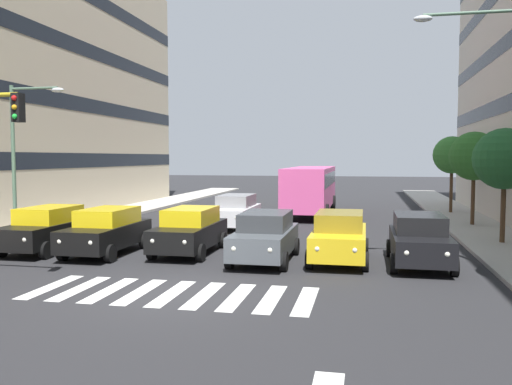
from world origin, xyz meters
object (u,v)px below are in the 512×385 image
Objects in this scene: car_1 at (339,236)px; car_4 at (107,231)px; bus_behind_traffic at (311,185)px; car_5 at (47,228)px; street_tree_2 at (474,156)px; car_0 at (419,239)px; car_3 at (190,230)px; street_tree_1 at (505,159)px; street_lamp_right at (22,145)px; car_row2_0 at (236,211)px; car_2 at (265,236)px; street_tree_3 at (452,155)px; street_lamp_left at (506,112)px.

car_4 is at bearing 2.39° from car_1.
car_4 is 0.42× the size of bus_behind_traffic.
car_5 is (2.56, -0.13, 0.00)m from car_4.
car_0 is at bearing 70.98° from street_tree_2.
car_3 is 13.05m from street_tree_1.
car_3 is (5.63, -0.41, 0.00)m from car_1.
car_row2_0 is at bearing -140.85° from street_lamp_right.
car_3 is (3.08, -0.92, 0.00)m from car_2.
street_tree_2 reaches higher than car_1.
street_tree_3 reaches higher than bus_behind_traffic.
car_2 is at bearing 29.89° from street_tree_1.
bus_behind_traffic is at bearing -66.08° from street_lamp_left.
car_5 is 4.21m from street_lamp_right.
car_2 is at bearing 110.66° from car_row2_0.
bus_behind_traffic reaches higher than car_4.
bus_behind_traffic is at bearing -111.42° from car_4.
street_tree_1 reaches higher than bus_behind_traffic.
car_5 is at bearing 54.70° from car_row2_0.
street_tree_3 is at bearing -101.82° from car_0.
street_tree_2 is 1.00× the size of street_tree_3.
car_5 is 18.49m from street_tree_1.
car_2 is (2.55, 0.51, 0.00)m from car_1.
car_3 is at bearing -16.58° from car_2.
bus_behind_traffic is (0.00, -15.71, 0.97)m from car_2.
street_lamp_left is at bearing 171.54° from car_2.
car_5 is 0.92× the size of street_tree_3.
street_tree_2 is at bearing -148.55° from car_5.
street_tree_1 is 0.97× the size of street_tree_2.
car_0 is 0.56× the size of street_lamp_left.
bus_behind_traffic reaches higher than car_0.
car_2 is 11.45m from street_lamp_right.
car_1 is at bearing -3.41° from car_0.
car_1 is at bearing 35.89° from street_tree_1.
car_3 is at bearing -165.78° from car_4.
street_tree_2 is at bearing 152.20° from bus_behind_traffic.
car_0 is 16.43m from street_lamp_right.
street_lamp_right is at bearing -9.25° from street_lamp_left.
bus_behind_traffic reaches higher than car_2.
car_5 is at bearing 143.49° from street_lamp_right.
bus_behind_traffic is at bearing -128.00° from street_lamp_right.
car_4 is at bearing 69.33° from car_row2_0.
car_3 is 1.00× the size of car_5.
street_tree_2 is (0.07, -5.86, 0.12)m from street_tree_1.
street_lamp_left is (-16.13, 1.39, 4.09)m from car_5.
car_0 is 1.00× the size of car_5.
car_0 is 1.00× the size of car_2.
bus_behind_traffic reaches higher than car_5.
car_4 is (11.32, 0.20, 0.00)m from car_0.
car_2 is 14.44m from street_tree_2.
car_row2_0 is 0.95× the size of street_tree_1.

